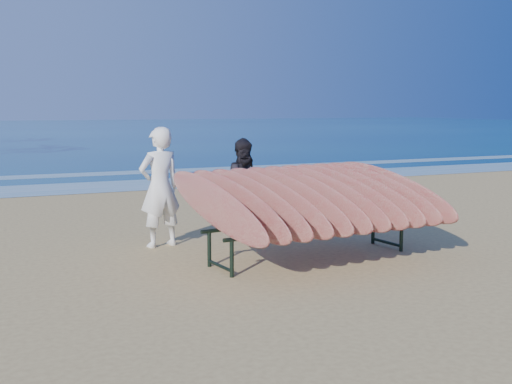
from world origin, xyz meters
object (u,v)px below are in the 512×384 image
Objects in this scene: person_white at (160,187)px; surfboard_rack at (311,198)px; person_dark_b at (244,173)px; person_dark_a at (245,185)px.

surfboard_rack is at bearing 124.57° from person_white.
person_dark_b is (1.00, 4.82, -0.13)m from surfboard_rack.
person_dark_a reaches higher than person_dark_b.
surfboard_rack is 2.14× the size of person_dark_a.
person_dark_b is (0.98, 2.36, -0.05)m from person_dark_a.
person_dark_b is at bearing 71.70° from surfboard_rack.
surfboard_rack is 1.83× the size of person_white.
person_dark_b is (2.76, 3.11, -0.18)m from person_white.
surfboard_rack is 2.27× the size of person_dark_b.
surfboard_rack is at bearing 38.07° from person_dark_b.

